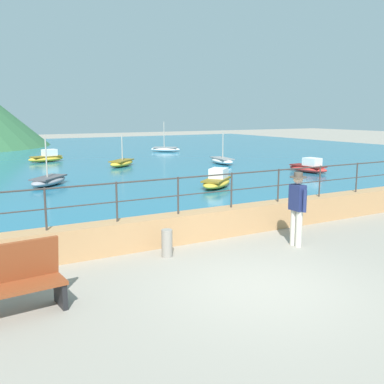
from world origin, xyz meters
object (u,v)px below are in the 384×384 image
at_px(boat_7, 217,181).
at_px(boat_5, 222,160).
at_px(boat_0, 309,167).
at_px(boat_2, 49,180).
at_px(bench_main, 6,281).
at_px(person_walking, 297,205).
at_px(boat_3, 47,157).
at_px(bollard, 167,243).
at_px(boat_1, 122,163).
at_px(boat_4, 165,149).

bearing_deg(boat_7, boat_5, 55.54).
bearing_deg(boat_0, boat_5, 108.15).
bearing_deg(boat_0, boat_2, 169.53).
relative_size(bench_main, boat_7, 0.75).
height_order(person_walking, boat_3, person_walking).
xyz_separation_m(person_walking, boat_0, (9.30, 9.28, -0.65)).
distance_m(boat_2, boat_7, 7.12).
bearing_deg(boat_2, person_walking, -74.31).
relative_size(bollard, boat_0, 0.25).
xyz_separation_m(bollard, boat_7, (5.68, 6.91, 0.02)).
relative_size(person_walking, boat_5, 0.73).
bearing_deg(boat_1, boat_7, -84.32).
bearing_deg(boat_4, boat_5, -94.28).
relative_size(bench_main, boat_5, 0.73).
distance_m(boat_1, boat_4, 9.81).
distance_m(boat_3, boat_7, 13.99).
bearing_deg(bollard, bench_main, -157.89).
bearing_deg(boat_3, person_walking, -86.12).
xyz_separation_m(bench_main, boat_0, (15.70, 9.90, -0.23)).
relative_size(bench_main, boat_1, 0.77).
bearing_deg(boat_4, boat_7, -108.77).
xyz_separation_m(boat_0, boat_3, (-10.73, 11.77, 0.00)).
distance_m(bench_main, person_walking, 6.44).
height_order(boat_2, boat_4, boat_4).
bearing_deg(boat_7, boat_0, 13.61).
bearing_deg(boat_4, person_walking, -108.94).
distance_m(bench_main, boat_5, 20.71).
distance_m(boat_3, boat_5, 10.96).
bearing_deg(bench_main, boat_2, 75.58).
relative_size(person_walking, boat_3, 0.71).
xyz_separation_m(bollard, boat_5, (10.51, 13.95, -0.04)).
relative_size(boat_1, boat_2, 0.98).
height_order(boat_2, boat_7, boat_2).
bearing_deg(boat_2, bollard, -88.59).
distance_m(bollard, boat_4, 25.71).
xyz_separation_m(person_walking, bollard, (-2.99, 0.77, -0.68)).
relative_size(boat_3, boat_4, 1.04).
bearing_deg(boat_7, boat_2, 146.61).
bearing_deg(boat_2, boat_4, 47.04).
bearing_deg(boat_4, boat_0, -85.73).
height_order(bench_main, boat_1, boat_1).
xyz_separation_m(boat_0, boat_7, (-6.61, -1.60, 0.00)).
relative_size(boat_0, boat_1, 1.05).
bearing_deg(boat_0, bollard, -145.28).
bearing_deg(person_walking, bench_main, -174.50).
relative_size(person_walking, boat_7, 0.75).
relative_size(boat_2, boat_4, 0.98).
height_order(boat_0, boat_4, boat_4).
bearing_deg(boat_1, bench_main, -115.67).
height_order(bench_main, bollard, bench_main).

